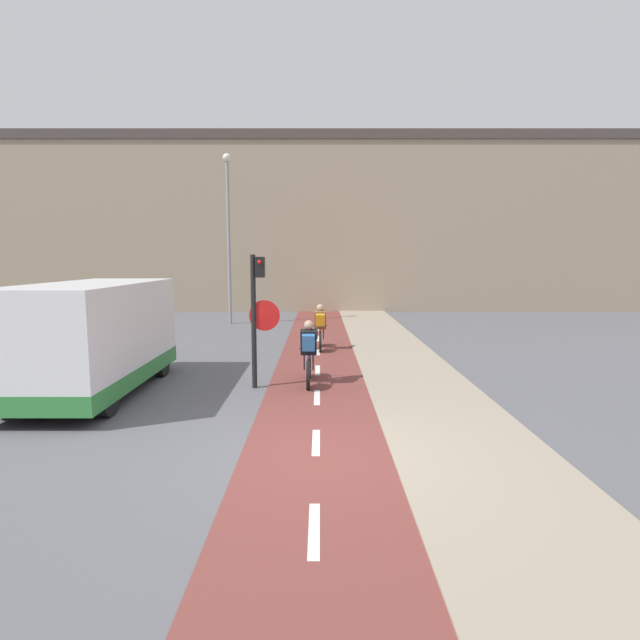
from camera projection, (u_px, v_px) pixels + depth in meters
ground_plane at (318, 456)px, 7.21m from camera, size 120.00×120.00×0.00m
bike_lane at (318, 455)px, 7.22m from camera, size 2.18×60.00×0.02m
sidewalk_strip at (477, 455)px, 7.19m from camera, size 2.40×60.00×0.05m
building_row_background at (321, 225)px, 28.63m from camera, size 60.00×5.20×9.45m
traffic_light_pole at (260, 306)px, 10.81m from camera, size 0.67×0.25×2.93m
street_lamp_far at (231, 222)px, 21.32m from camera, size 0.36×0.36×7.23m
cyclist_near at (311, 354)px, 11.22m from camera, size 0.46×1.66×1.47m
cyclist_far at (323, 328)px, 15.52m from camera, size 0.46×1.60×1.43m
van at (97, 340)px, 10.45m from camera, size 2.00×4.81×2.34m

